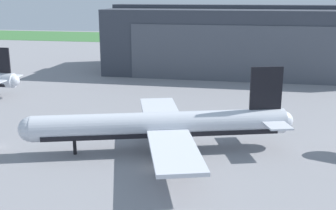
% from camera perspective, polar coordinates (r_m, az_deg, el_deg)
% --- Properties ---
extents(ground_plane, '(440.00, 440.00, 0.00)m').
position_cam_1_polar(ground_plane, '(62.99, -1.35, -8.57)').
color(ground_plane, gray).
extents(grass_field_strip, '(440.00, 56.00, 0.08)m').
position_cam_1_polar(grass_field_strip, '(243.60, 8.19, 8.79)').
color(grass_field_strip, '#3C723A').
rests_on(grass_field_strip, ground_plane).
extents(maintenance_hangar, '(84.06, 34.95, 21.54)m').
position_cam_1_polar(maintenance_hangar, '(140.91, 9.80, 8.62)').
color(maintenance_hangar, '#383D47').
rests_on(maintenance_hangar, ground_plane).
extents(airliner_near_left, '(42.69, 38.03, 13.62)m').
position_cam_1_polar(airliner_near_left, '(68.36, -0.95, -2.82)').
color(airliner_near_left, silver).
rests_on(airliner_near_left, ground_plane).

